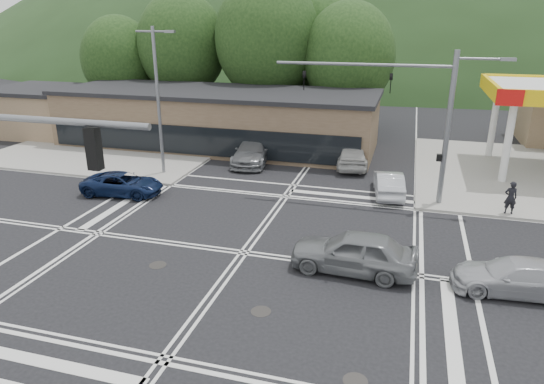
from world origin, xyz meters
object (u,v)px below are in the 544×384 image
(car_grey_center, at_px, (354,252))
(car_silver_east, at_px, (515,277))
(car_northbound, at_px, (253,151))
(car_queue_b, at_px, (352,155))
(pedestrian, at_px, (511,198))
(car_blue_west, at_px, (122,184))
(car_queue_a, at_px, (389,183))

(car_grey_center, distance_m, car_silver_east, 5.83)
(car_northbound, bearing_deg, car_queue_b, 0.96)
(car_northbound, height_order, pedestrian, pedestrian)
(car_grey_center, bearing_deg, car_blue_west, -108.53)
(car_queue_a, height_order, car_queue_b, car_queue_b)
(car_queue_b, bearing_deg, car_northbound, 0.15)
(car_queue_b, height_order, pedestrian, pedestrian)
(car_silver_east, height_order, car_queue_b, car_queue_b)
(car_blue_west, xyz_separation_m, car_queue_a, (14.44, 4.00, 0.06))
(car_silver_east, relative_size, car_queue_a, 1.07)
(car_queue_a, xyz_separation_m, pedestrian, (6.01, -1.50, 0.31))
(car_silver_east, bearing_deg, car_blue_west, -109.13)
(car_blue_west, xyz_separation_m, car_northbound, (5.09, 8.13, 0.17))
(car_silver_east, height_order, car_queue_a, car_queue_a)
(car_queue_b, distance_m, pedestrian, 10.83)
(car_blue_west, xyz_separation_m, car_grey_center, (13.60, -5.30, 0.21))
(car_queue_a, distance_m, car_northbound, 10.22)
(car_queue_b, height_order, car_northbound, car_queue_b)
(car_silver_east, height_order, pedestrian, pedestrian)
(car_northbound, bearing_deg, car_grey_center, -64.10)
(car_grey_center, xyz_separation_m, car_queue_b, (-1.81, 14.30, 0.00))
(car_blue_west, height_order, car_grey_center, car_grey_center)
(car_queue_a, bearing_deg, car_blue_west, 7.52)
(car_blue_west, bearing_deg, pedestrian, -89.25)
(car_blue_west, bearing_deg, car_northbound, -38.30)
(car_queue_a, relative_size, car_northbound, 0.76)
(car_queue_a, xyz_separation_m, car_northbound, (-9.35, 4.13, 0.11))
(car_grey_center, relative_size, car_queue_b, 1.00)
(car_northbound, bearing_deg, car_blue_west, -128.55)
(car_blue_west, xyz_separation_m, pedestrian, (20.45, 2.50, 0.37))
(car_grey_center, xyz_separation_m, car_northbound, (-8.51, 13.43, -0.04))
(pedestrian, bearing_deg, car_northbound, -27.33)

